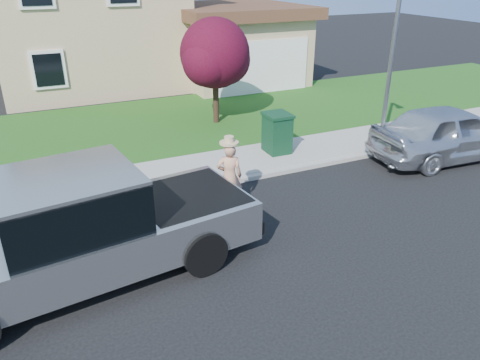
{
  "coord_description": "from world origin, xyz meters",
  "views": [
    {
      "loc": [
        -3.14,
        -7.56,
        5.37
      ],
      "look_at": [
        0.66,
        0.64,
        1.2
      ],
      "focal_mm": 35.0,
      "sensor_mm": 36.0,
      "label": 1
    }
  ],
  "objects_px": {
    "ornamental_tree": "(216,57)",
    "pickup_truck": "(81,231)",
    "trash_bin": "(277,133)",
    "street_lamp": "(393,58)",
    "sedan": "(450,132)",
    "woman": "(229,175)"
  },
  "relations": [
    {
      "from": "ornamental_tree",
      "to": "sedan",
      "type": "bearing_deg",
      "value": -50.14
    },
    {
      "from": "street_lamp",
      "to": "sedan",
      "type": "bearing_deg",
      "value": -19.43
    },
    {
      "from": "woman",
      "to": "trash_bin",
      "type": "relative_size",
      "value": 1.52
    },
    {
      "from": "trash_bin",
      "to": "sedan",
      "type": "bearing_deg",
      "value": -25.77
    },
    {
      "from": "woman",
      "to": "sedan",
      "type": "distance_m",
      "value": 7.23
    },
    {
      "from": "pickup_truck",
      "to": "trash_bin",
      "type": "xyz_separation_m",
      "value": [
        6.2,
        3.9,
        -0.24
      ]
    },
    {
      "from": "pickup_truck",
      "to": "trash_bin",
      "type": "distance_m",
      "value": 7.33
    },
    {
      "from": "sedan",
      "to": "ornamental_tree",
      "type": "relative_size",
      "value": 1.32
    },
    {
      "from": "sedan",
      "to": "trash_bin",
      "type": "xyz_separation_m",
      "value": [
        -4.57,
        2.33,
        -0.07
      ]
    },
    {
      "from": "pickup_truck",
      "to": "woman",
      "type": "bearing_deg",
      "value": 14.5
    },
    {
      "from": "street_lamp",
      "to": "trash_bin",
      "type": "bearing_deg",
      "value": 160.61
    },
    {
      "from": "sedan",
      "to": "street_lamp",
      "type": "height_order",
      "value": "street_lamp"
    },
    {
      "from": "woman",
      "to": "ornamental_tree",
      "type": "distance_m",
      "value": 6.74
    },
    {
      "from": "sedan",
      "to": "ornamental_tree",
      "type": "height_order",
      "value": "ornamental_tree"
    },
    {
      "from": "sedan",
      "to": "woman",
      "type": "bearing_deg",
      "value": 95.41
    },
    {
      "from": "ornamental_tree",
      "to": "pickup_truck",
      "type": "bearing_deg",
      "value": -127.13
    },
    {
      "from": "trash_bin",
      "to": "pickup_truck",
      "type": "bearing_deg",
      "value": -146.61
    },
    {
      "from": "pickup_truck",
      "to": "trash_bin",
      "type": "bearing_deg",
      "value": 24.79
    },
    {
      "from": "pickup_truck",
      "to": "street_lamp",
      "type": "height_order",
      "value": "street_lamp"
    },
    {
      "from": "pickup_truck",
      "to": "trash_bin",
      "type": "height_order",
      "value": "pickup_truck"
    },
    {
      "from": "sedan",
      "to": "street_lamp",
      "type": "relative_size",
      "value": 0.93
    },
    {
      "from": "trash_bin",
      "to": "ornamental_tree",
      "type": "bearing_deg",
      "value": 98.16
    }
  ]
}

